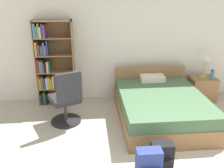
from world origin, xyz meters
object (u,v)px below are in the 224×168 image
Objects in this scene: water_bottle at (212,75)px; backpack_black at (162,156)px; bookshelf at (50,63)px; table_lamp at (206,57)px; backpack_blue at (149,165)px; office_chair at (66,101)px; nightstand at (202,89)px; bed at (160,106)px.

water_bottle is 2.65m from backpack_black.
table_lamp is (3.30, -0.11, 0.09)m from bookshelf.
bookshelf reaches higher than backpack_blue.
office_chair is 3.09m from table_lamp.
water_bottle is (3.42, -0.27, -0.27)m from bookshelf.
nightstand is 1.32× the size of backpack_blue.
bed is 5.41× the size of backpack_black.
bookshelf is 3.31m from table_lamp.
bookshelf is at bearing 111.26° from office_chair.
water_bottle reaches higher than backpack_blue.
table_lamp reaches higher than nightstand.
office_chair reaches higher than backpack_blue.
bookshelf reaches higher than nightstand.
backpack_blue is at bearing -126.59° from table_lamp.
office_chair is at bearing -166.99° from water_bottle.
table_lamp reaches higher than backpack_blue.
office_chair reaches higher than bed.
nightstand is 2.57× the size of water_bottle.
backpack_blue is (-1.88, -2.21, -0.43)m from water_bottle.
bookshelf reaches higher than water_bottle.
bed is (2.13, -0.92, -0.63)m from bookshelf.
water_bottle is at bearing -4.55° from bookshelf.
bed is 1.60m from table_lamp.
bookshelf is 4.75× the size of backpack_black.
bookshelf is 3.44m from water_bottle.
water_bottle is at bearing 13.01° from office_chair.
backpack_black is at bearing -104.45° from bed.
nightstand is at bearing 33.30° from bed.
backpack_blue is at bearing -141.26° from backpack_black.
bed reaches higher than nightstand.
bed is at bearing -145.63° from table_lamp.
bookshelf is at bearing 177.25° from nightstand.
table_lamp is at bearing 34.37° from bed.
water_bottle is 0.51× the size of backpack_blue.
bookshelf is 2.40m from bed.
bookshelf is at bearing 156.68° from bed.
bed is 3.74× the size of nightstand.
backpack_blue is at bearing -130.28° from water_bottle.
nightstand is at bearing -111.67° from table_lamp.
bed is 9.60× the size of water_bottle.
nightstand is 2.63m from backpack_black.
office_chair is at bearing -163.61° from table_lamp.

